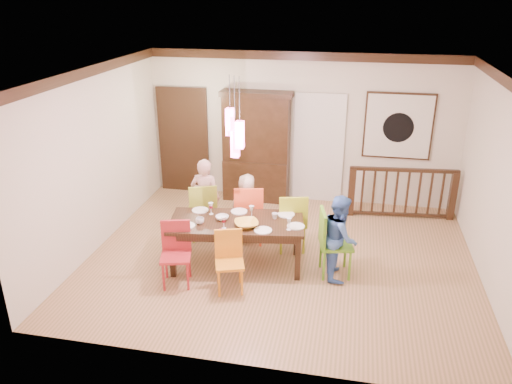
% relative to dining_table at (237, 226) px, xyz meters
% --- Properties ---
extents(floor, '(6.00, 6.00, 0.00)m').
position_rel_dining_table_xyz_m(floor, '(0.62, 0.35, -0.66)').
color(floor, olive).
rests_on(floor, ground).
extents(ceiling, '(6.00, 6.00, 0.00)m').
position_rel_dining_table_xyz_m(ceiling, '(0.62, 0.35, 2.24)').
color(ceiling, white).
rests_on(ceiling, wall_back).
extents(wall_back, '(6.00, 0.00, 6.00)m').
position_rel_dining_table_xyz_m(wall_back, '(0.62, 2.85, 0.79)').
color(wall_back, beige).
rests_on(wall_back, floor).
extents(wall_left, '(0.00, 5.00, 5.00)m').
position_rel_dining_table_xyz_m(wall_left, '(-2.38, 0.35, 0.79)').
color(wall_left, beige).
rests_on(wall_left, floor).
extents(wall_right, '(0.00, 5.00, 5.00)m').
position_rel_dining_table_xyz_m(wall_right, '(3.62, 0.35, 0.79)').
color(wall_right, beige).
rests_on(wall_right, floor).
extents(crown_molding, '(6.00, 5.00, 0.16)m').
position_rel_dining_table_xyz_m(crown_molding, '(0.62, 0.35, 2.16)').
color(crown_molding, black).
rests_on(crown_molding, wall_back).
extents(panel_door, '(1.04, 0.07, 2.24)m').
position_rel_dining_table_xyz_m(panel_door, '(-1.78, 2.80, 0.39)').
color(panel_door, black).
rests_on(panel_door, wall_back).
extents(white_doorway, '(0.97, 0.05, 2.22)m').
position_rel_dining_table_xyz_m(white_doorway, '(0.97, 2.82, 0.39)').
color(white_doorway, silver).
rests_on(white_doorway, wall_back).
extents(painting, '(1.25, 0.06, 1.25)m').
position_rel_dining_table_xyz_m(painting, '(2.42, 2.81, 0.94)').
color(painting, black).
rests_on(painting, wall_back).
extents(pendant_cluster, '(0.27, 0.21, 1.14)m').
position_rel_dining_table_xyz_m(pendant_cluster, '(0.00, -0.00, 1.44)').
color(pendant_cluster, '#F4498D').
rests_on(pendant_cluster, ceiling).
extents(dining_table, '(2.11, 1.19, 0.75)m').
position_rel_dining_table_xyz_m(dining_table, '(0.00, 0.00, 0.00)').
color(dining_table, black).
rests_on(dining_table, floor).
extents(chair_far_left, '(0.59, 0.59, 1.01)m').
position_rel_dining_table_xyz_m(chair_far_left, '(-0.77, 0.78, -0.08)').
color(chair_far_left, '#9AAC2E').
rests_on(chair_far_left, floor).
extents(chair_far_mid, '(0.55, 0.55, 1.04)m').
position_rel_dining_table_xyz_m(chair_far_mid, '(0.02, 0.80, -0.07)').
color(chair_far_mid, '#F15027').
rests_on(chair_far_mid, floor).
extents(chair_far_right, '(0.55, 0.55, 1.00)m').
position_rel_dining_table_xyz_m(chair_far_right, '(0.75, 0.68, -0.09)').
color(chair_far_right, '#A6B221').
rests_on(chair_far_right, floor).
extents(chair_near_left, '(0.51, 0.51, 0.93)m').
position_rel_dining_table_xyz_m(chair_near_left, '(-0.72, -0.70, -0.13)').
color(chair_near_left, '#A62228').
rests_on(chair_near_left, floor).
extents(chair_near_mid, '(0.49, 0.49, 0.87)m').
position_rel_dining_table_xyz_m(chair_near_mid, '(0.06, -0.69, -0.17)').
color(chair_near_mid, orange).
rests_on(chair_near_mid, floor).
extents(chair_end_right, '(0.55, 0.55, 1.03)m').
position_rel_dining_table_xyz_m(chair_end_right, '(1.49, 0.04, -0.07)').
color(chair_end_right, '#599D21').
rests_on(chair_end_right, floor).
extents(china_hutch, '(1.38, 0.46, 2.18)m').
position_rel_dining_table_xyz_m(china_hutch, '(-0.23, 2.65, 0.43)').
color(china_hutch, black).
rests_on(china_hutch, floor).
extents(balustrade, '(1.96, 0.26, 0.96)m').
position_rel_dining_table_xyz_m(balustrade, '(2.57, 2.30, -0.16)').
color(balustrade, black).
rests_on(balustrade, floor).
extents(person_far_left, '(0.52, 0.36, 1.39)m').
position_rel_dining_table_xyz_m(person_far_left, '(-0.74, 0.86, 0.03)').
color(person_far_left, '#F9C0BD').
rests_on(person_far_left, floor).
extents(person_far_mid, '(0.57, 0.37, 1.15)m').
position_rel_dining_table_xyz_m(person_far_mid, '(-0.04, 0.89, -0.09)').
color(person_far_mid, '#C8AF97').
rests_on(person_far_mid, floor).
extents(person_end_right, '(0.56, 0.68, 1.28)m').
position_rel_dining_table_xyz_m(person_end_right, '(1.54, -0.00, -0.02)').
color(person_end_right, '#4673C5').
rests_on(person_end_right, floor).
extents(serving_bowl, '(0.45, 0.45, 0.08)m').
position_rel_dining_table_xyz_m(serving_bowl, '(0.19, -0.15, 0.13)').
color(serving_bowl, gold).
rests_on(serving_bowl, dining_table).
extents(small_bowl, '(0.24, 0.24, 0.06)m').
position_rel_dining_table_xyz_m(small_bowl, '(-0.22, -0.00, 0.12)').
color(small_bowl, white).
rests_on(small_bowl, dining_table).
extents(cup_left, '(0.15, 0.15, 0.10)m').
position_rel_dining_table_xyz_m(cup_left, '(-0.50, -0.20, 0.14)').
color(cup_left, silver).
rests_on(cup_left, dining_table).
extents(cup_right, '(0.10, 0.10, 0.09)m').
position_rel_dining_table_xyz_m(cup_right, '(0.55, 0.19, 0.13)').
color(cup_right, silver).
rests_on(cup_right, dining_table).
extents(plate_far_left, '(0.26, 0.26, 0.01)m').
position_rel_dining_table_xyz_m(plate_far_left, '(-0.64, 0.25, 0.10)').
color(plate_far_left, white).
rests_on(plate_far_left, dining_table).
extents(plate_far_mid, '(0.26, 0.26, 0.01)m').
position_rel_dining_table_xyz_m(plate_far_mid, '(-0.03, 0.32, 0.10)').
color(plate_far_mid, white).
rests_on(plate_far_mid, dining_table).
extents(plate_far_right, '(0.26, 0.26, 0.01)m').
position_rel_dining_table_xyz_m(plate_far_right, '(0.70, 0.36, 0.10)').
color(plate_far_right, white).
rests_on(plate_far_right, dining_table).
extents(plate_near_left, '(0.26, 0.26, 0.01)m').
position_rel_dining_table_xyz_m(plate_near_left, '(-0.68, -0.32, 0.10)').
color(plate_near_left, white).
rests_on(plate_near_left, dining_table).
extents(plate_near_mid, '(0.26, 0.26, 0.01)m').
position_rel_dining_table_xyz_m(plate_near_mid, '(0.45, -0.24, 0.10)').
color(plate_near_mid, white).
rests_on(plate_near_mid, dining_table).
extents(plate_end_right, '(0.26, 0.26, 0.01)m').
position_rel_dining_table_xyz_m(plate_end_right, '(0.90, -0.02, 0.10)').
color(plate_end_right, white).
rests_on(plate_end_right, dining_table).
extents(wine_glass_a, '(0.08, 0.08, 0.19)m').
position_rel_dining_table_xyz_m(wine_glass_a, '(-0.44, 0.16, 0.18)').
color(wine_glass_a, '#590C19').
rests_on(wine_glass_a, dining_table).
extents(wine_glass_b, '(0.08, 0.08, 0.19)m').
position_rel_dining_table_xyz_m(wine_glass_b, '(0.20, 0.17, 0.18)').
color(wine_glass_b, silver).
rests_on(wine_glass_b, dining_table).
extents(wine_glass_c, '(0.08, 0.08, 0.19)m').
position_rel_dining_table_xyz_m(wine_glass_c, '(-0.12, -0.28, 0.18)').
color(wine_glass_c, '#590C19').
rests_on(wine_glass_c, dining_table).
extents(wine_glass_d, '(0.08, 0.08, 0.19)m').
position_rel_dining_table_xyz_m(wine_glass_d, '(0.81, -0.14, 0.18)').
color(wine_glass_d, silver).
rests_on(wine_glass_d, dining_table).
extents(napkin, '(0.18, 0.14, 0.01)m').
position_rel_dining_table_xyz_m(napkin, '(-0.08, -0.39, 0.10)').
color(napkin, '#D83359').
rests_on(napkin, dining_table).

